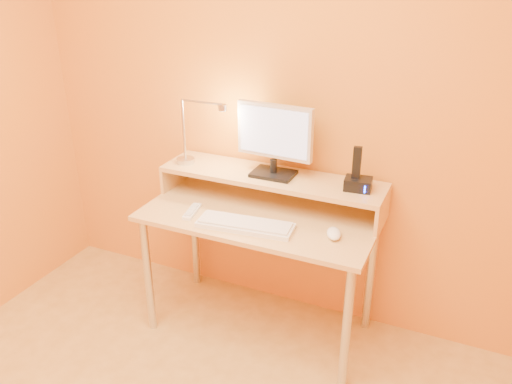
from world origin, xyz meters
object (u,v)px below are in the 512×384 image
at_px(monitor_panel, 275,131).
at_px(keyboard, 245,225).
at_px(lamp_base, 186,161).
at_px(phone_dock, 358,184).
at_px(mouse, 334,233).
at_px(remote_control, 192,212).

xyz_separation_m(monitor_panel, keyboard, (-0.02, -0.32, -0.39)).
xyz_separation_m(lamp_base, keyboard, (0.50, -0.28, -0.16)).
distance_m(lamp_base, phone_dock, 0.96).
height_order(monitor_panel, lamp_base, monitor_panel).
height_order(phone_dock, keyboard, phone_dock).
bearing_deg(lamp_base, phone_dock, 1.79).
distance_m(lamp_base, keyboard, 0.59).
height_order(monitor_panel, phone_dock, monitor_panel).
bearing_deg(monitor_panel, phone_dock, 2.07).
height_order(lamp_base, phone_dock, phone_dock).
height_order(monitor_panel, keyboard, monitor_panel).
distance_m(mouse, remote_control, 0.74).
relative_size(lamp_base, phone_dock, 0.77).
relative_size(keyboard, remote_control, 2.78).
xyz_separation_m(lamp_base, mouse, (0.92, -0.20, -0.15)).
bearing_deg(remote_control, monitor_panel, 31.14).
distance_m(keyboard, remote_control, 0.32).
distance_m(monitor_panel, phone_dock, 0.49).
bearing_deg(phone_dock, lamp_base, 175.52).
height_order(keyboard, remote_control, keyboard).
bearing_deg(mouse, lamp_base, 147.85).
bearing_deg(lamp_base, mouse, -12.24).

